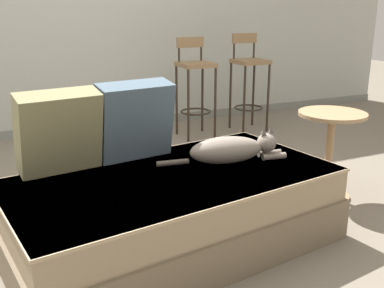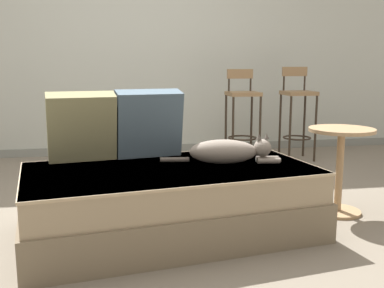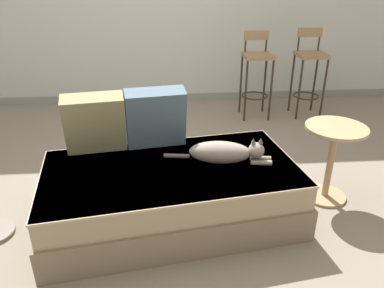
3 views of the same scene
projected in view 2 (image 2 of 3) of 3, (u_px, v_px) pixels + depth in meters
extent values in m
plane|color=slate|center=(163.00, 213.00, 3.13)|extent=(16.00, 16.00, 0.00)
cube|color=#B7BCB2|center=(138.00, 40.00, 5.08)|extent=(8.00, 0.10, 2.60)
cube|color=gray|center=(141.00, 149.00, 5.25)|extent=(8.00, 0.02, 0.09)
cube|color=#766750|center=(171.00, 216.00, 2.72)|extent=(1.84, 1.16, 0.23)
cube|color=#9E896B|center=(170.00, 182.00, 2.69)|extent=(1.79, 1.12, 0.18)
cube|color=tan|center=(170.00, 169.00, 2.67)|extent=(1.81, 1.13, 0.02)
cube|color=#847F56|center=(82.00, 127.00, 2.81)|extent=(0.45, 0.29, 0.44)
cube|color=#4C6070|center=(148.00, 123.00, 2.95)|extent=(0.45, 0.29, 0.45)
ellipsoid|color=gray|center=(223.00, 152.00, 2.77)|extent=(0.44, 0.23, 0.15)
sphere|color=gray|center=(262.00, 148.00, 2.77)|extent=(0.11, 0.11, 0.11)
cone|color=#544C44|center=(259.00, 136.00, 2.75)|extent=(0.03, 0.03, 0.04)
cone|color=#544C44|center=(267.00, 136.00, 2.76)|extent=(0.03, 0.03, 0.04)
cylinder|color=gray|center=(269.00, 161.00, 2.76)|extent=(0.14, 0.06, 0.04)
cylinder|color=gray|center=(267.00, 159.00, 2.81)|extent=(0.14, 0.06, 0.04)
cylinder|color=#544C44|center=(175.00, 160.00, 2.80)|extent=(0.18, 0.06, 0.03)
cylinder|color=#2D2319|center=(233.00, 131.00, 4.57)|extent=(0.02, 0.02, 0.70)
cylinder|color=#2D2319|center=(260.00, 130.00, 4.63)|extent=(0.02, 0.02, 0.70)
cylinder|color=#2D2319|center=(226.00, 127.00, 4.85)|extent=(0.02, 0.02, 0.70)
cylinder|color=#2D2319|center=(251.00, 127.00, 4.90)|extent=(0.02, 0.02, 0.70)
torus|color=#2D2319|center=(242.00, 138.00, 4.76)|extent=(0.31, 0.31, 0.02)
cube|color=olive|center=(243.00, 94.00, 4.67)|extent=(0.32, 0.32, 0.04)
cylinder|color=#2D2319|center=(229.00, 84.00, 4.76)|extent=(0.02, 0.02, 0.22)
cylinder|color=#2D2319|center=(251.00, 84.00, 4.81)|extent=(0.02, 0.02, 0.22)
cube|color=olive|center=(240.00, 74.00, 4.77)|extent=(0.28, 0.03, 0.10)
cylinder|color=#2D2319|center=(290.00, 130.00, 4.69)|extent=(0.02, 0.02, 0.70)
cylinder|color=#2D2319|center=(315.00, 129.00, 4.74)|extent=(0.02, 0.02, 0.70)
cylinder|color=#2D2319|center=(280.00, 126.00, 4.96)|extent=(0.02, 0.02, 0.70)
cylinder|color=#2D2319|center=(304.00, 125.00, 5.01)|extent=(0.02, 0.02, 0.70)
torus|color=#2D2319|center=(297.00, 138.00, 4.87)|extent=(0.30, 0.30, 0.02)
cube|color=olive|center=(299.00, 93.00, 4.78)|extent=(0.32, 0.32, 0.04)
cylinder|color=#2D2319|center=(284.00, 83.00, 4.87)|extent=(0.02, 0.02, 0.25)
cylinder|color=#2D2319|center=(305.00, 83.00, 4.91)|extent=(0.02, 0.02, 0.25)
cube|color=olive|center=(295.00, 71.00, 4.87)|extent=(0.28, 0.03, 0.10)
cylinder|color=tan|center=(339.00, 173.00, 3.08)|extent=(0.05, 0.05, 0.57)
cylinder|color=tan|center=(337.00, 211.00, 3.13)|extent=(0.32, 0.32, 0.02)
cylinder|color=tan|center=(342.00, 130.00, 3.03)|extent=(0.44, 0.44, 0.02)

